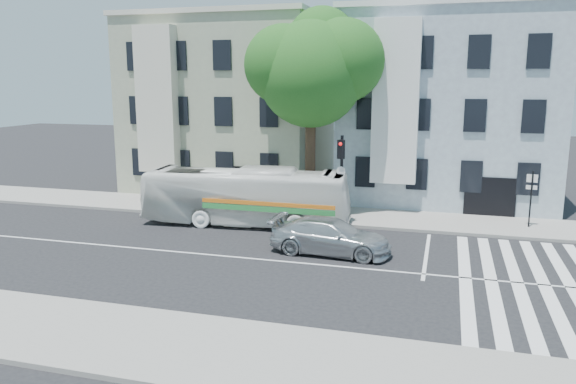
% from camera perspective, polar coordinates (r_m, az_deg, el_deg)
% --- Properties ---
extents(ground, '(120.00, 120.00, 0.00)m').
position_cam_1_polar(ground, '(23.10, -2.81, -6.86)').
color(ground, black).
rests_on(ground, ground).
extents(sidewalk_far, '(80.00, 4.00, 0.15)m').
position_cam_1_polar(sidewalk_far, '(30.48, 2.01, -2.22)').
color(sidewalk_far, gray).
rests_on(sidewalk_far, ground).
extents(sidewalk_near, '(80.00, 4.00, 0.15)m').
position_cam_1_polar(sidewalk_near, '(16.25, -12.19, -14.94)').
color(sidewalk_near, gray).
rests_on(sidewalk_near, ground).
extents(building_left, '(12.00, 10.00, 11.00)m').
position_cam_1_polar(building_left, '(38.49, -5.65, 8.71)').
color(building_left, '#969B82').
rests_on(building_left, ground).
extents(building_right, '(12.00, 10.00, 11.00)m').
position_cam_1_polar(building_right, '(35.82, 15.90, 8.15)').
color(building_right, '#8C98A6').
rests_on(building_right, ground).
extents(street_tree, '(7.30, 5.90, 11.10)m').
position_cam_1_polar(street_tree, '(30.35, 2.56, 12.48)').
color(street_tree, '#2D2116').
rests_on(street_tree, ground).
extents(bus, '(3.33, 10.60, 2.91)m').
position_cam_1_polar(bus, '(28.29, -4.31, -0.45)').
color(bus, white).
rests_on(bus, ground).
extents(sedan, '(2.39, 5.23, 1.48)m').
position_cam_1_polar(sedan, '(23.74, 4.34, -4.51)').
color(sedan, silver).
rests_on(sedan, ground).
extents(hedge, '(8.54, 1.66, 0.70)m').
position_cam_1_polar(hedge, '(29.36, -2.68, -1.90)').
color(hedge, '#27601F').
rests_on(hedge, sidewalk_far).
extents(traffic_signal, '(0.45, 0.54, 4.57)m').
position_cam_1_polar(traffic_signal, '(27.50, 5.43, 2.37)').
color(traffic_signal, black).
rests_on(traffic_signal, ground).
extents(far_sign_pole, '(0.50, 0.20, 2.78)m').
position_cam_1_polar(far_sign_pole, '(29.59, 23.48, 0.02)').
color(far_sign_pole, black).
rests_on(far_sign_pole, sidewalk_far).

